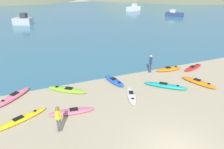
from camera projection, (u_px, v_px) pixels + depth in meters
name	position (u px, v px, depth m)	size (l,w,h in m)	color
bay_water	(50.00, 18.00, 49.20)	(160.00, 70.00, 0.06)	teal
kayak_on_sand_0	(72.00, 111.00, 14.46)	(3.07, 1.09, 0.31)	#E5668C
kayak_on_sand_1	(199.00, 82.00, 18.46)	(1.66, 3.15, 0.39)	orange
kayak_on_sand_2	(131.00, 95.00, 16.42)	(1.51, 2.74, 0.36)	white
kayak_on_sand_3	(21.00, 119.00, 13.69)	(3.42, 2.03, 0.32)	yellow
kayak_on_sand_4	(165.00, 86.00, 17.87)	(3.00, 2.85, 0.39)	teal
kayak_on_sand_5	(67.00, 90.00, 17.26)	(2.98, 2.62, 0.34)	#8CCC2D
kayak_on_sand_6	(114.00, 81.00, 18.78)	(1.25, 2.74, 0.34)	blue
kayak_on_sand_7	(193.00, 67.00, 21.66)	(2.85, 1.46, 0.30)	red
kayak_on_sand_8	(13.00, 97.00, 16.14)	(2.83, 2.79, 0.41)	#E5668C
kayak_on_sand_9	(169.00, 69.00, 21.18)	(2.73, 0.90, 0.38)	orange
person_near_foreground	(58.00, 117.00, 12.43)	(0.34, 0.30, 1.67)	#4C4C4C
person_near_waterline	(151.00, 63.00, 20.47)	(0.35, 0.29, 1.74)	#384260
moored_boat_1	(23.00, 21.00, 41.98)	(3.91, 3.26, 2.18)	#B2B2B7
moored_boat_2	(174.00, 14.00, 51.32)	(3.75, 4.12, 1.56)	navy
moored_boat_3	(134.00, 8.00, 60.42)	(4.63, 2.65, 1.93)	white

